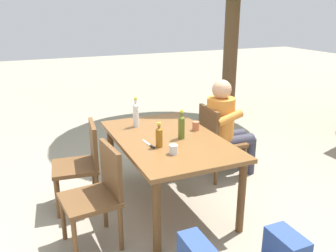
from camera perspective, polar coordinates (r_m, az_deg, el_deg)
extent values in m
plane|color=gray|center=(3.79, 0.00, -12.33)|extent=(24.00, 24.00, 0.00)
cube|color=brown|center=(3.48, 0.00, -2.19)|extent=(1.56, 0.97, 0.04)
cylinder|color=brown|center=(4.11, -9.12, -4.59)|extent=(0.07, 0.07, 0.69)
cylinder|color=brown|center=(2.92, -1.80, -14.53)|extent=(0.07, 0.07, 0.69)
cylinder|color=brown|center=(4.36, 1.17, -2.98)|extent=(0.07, 0.07, 0.69)
cylinder|color=brown|center=(3.26, 11.69, -11.16)|extent=(0.07, 0.07, 0.69)
cube|color=brown|center=(4.25, 8.80, -2.56)|extent=(0.45, 0.45, 0.04)
cube|color=brown|center=(4.08, 6.54, 0.07)|extent=(0.42, 0.05, 0.42)
cylinder|color=brown|center=(4.29, 12.15, -5.84)|extent=(0.04, 0.04, 0.41)
cylinder|color=brown|center=(4.58, 9.51, -4.07)|extent=(0.04, 0.04, 0.41)
cylinder|color=brown|center=(4.10, 7.71, -6.75)|extent=(0.04, 0.04, 0.41)
cylinder|color=brown|center=(4.40, 5.26, -4.82)|extent=(0.04, 0.04, 0.41)
cube|color=brown|center=(3.06, -12.50, -11.52)|extent=(0.48, 0.48, 0.04)
cube|color=brown|center=(3.01, -9.15, -6.92)|extent=(0.42, 0.08, 0.42)
cylinder|color=brown|center=(3.30, -16.48, -14.06)|extent=(0.04, 0.04, 0.41)
cylinder|color=brown|center=(2.99, -14.69, -17.65)|extent=(0.04, 0.04, 0.41)
cylinder|color=brown|center=(3.38, -10.07, -12.70)|extent=(0.04, 0.04, 0.41)
cylinder|color=brown|center=(3.08, -7.60, -16.00)|extent=(0.04, 0.04, 0.41)
cube|color=brown|center=(3.68, -14.73, -6.37)|extent=(0.49, 0.49, 0.04)
cube|color=brown|center=(3.60, -11.86, -2.73)|extent=(0.42, 0.09, 0.42)
cylinder|color=brown|center=(3.95, -17.38, -8.47)|extent=(0.04, 0.04, 0.41)
cylinder|color=brown|center=(3.61, -17.34, -11.12)|extent=(0.04, 0.04, 0.41)
cylinder|color=brown|center=(3.96, -11.84, -7.94)|extent=(0.04, 0.04, 0.41)
cylinder|color=brown|center=(3.62, -11.24, -10.54)|extent=(0.04, 0.04, 0.41)
cylinder|color=orange|center=(4.13, 8.40, 0.97)|extent=(0.32, 0.32, 0.52)
sphere|color=tan|center=(4.04, 8.64, 5.83)|extent=(0.22, 0.22, 0.22)
cylinder|color=#383847|center=(4.25, 11.17, -2.39)|extent=(0.14, 0.40, 0.14)
cylinder|color=#383847|center=(4.45, 13.13, -4.72)|extent=(0.11, 0.11, 0.45)
cylinder|color=orange|center=(3.96, 9.89, 1.29)|extent=(0.09, 0.31, 0.16)
cylinder|color=#383847|center=(4.39, 9.85, -1.64)|extent=(0.14, 0.40, 0.14)
cylinder|color=#383847|center=(4.58, 11.80, -3.93)|extent=(0.11, 0.11, 0.45)
cylinder|color=orange|center=(4.27, 7.12, 2.67)|extent=(0.09, 0.31, 0.16)
cylinder|color=#566623|center=(3.42, 2.17, -0.37)|extent=(0.06, 0.06, 0.21)
cone|color=#566623|center=(3.38, 2.20, 1.52)|extent=(0.06, 0.06, 0.03)
cylinder|color=#566623|center=(3.37, 2.20, 1.98)|extent=(0.03, 0.03, 0.03)
cylinder|color=yellow|center=(3.37, 2.21, 2.40)|extent=(0.03, 0.03, 0.02)
cylinder|color=white|center=(3.78, -5.17, 1.59)|extent=(0.06, 0.06, 0.23)
cone|color=white|center=(3.74, -5.23, 3.52)|extent=(0.06, 0.06, 0.03)
cylinder|color=white|center=(3.73, -5.24, 3.99)|extent=(0.03, 0.03, 0.03)
cylinder|color=yellow|center=(3.73, -5.26, 4.42)|extent=(0.03, 0.03, 0.03)
cylinder|color=#996019|center=(3.22, -1.43, -1.97)|extent=(0.06, 0.06, 0.17)
cone|color=#996019|center=(3.19, -1.44, -0.37)|extent=(0.06, 0.06, 0.02)
cylinder|color=#996019|center=(3.18, -1.45, 0.03)|extent=(0.03, 0.03, 0.02)
cylinder|color=yellow|center=(3.17, -1.45, 0.38)|extent=(0.03, 0.03, 0.02)
cylinder|color=#BC6B47|center=(3.68, 4.49, 0.03)|extent=(0.07, 0.07, 0.09)
cylinder|color=silver|center=(3.08, 0.87, -3.77)|extent=(0.08, 0.08, 0.08)
cube|color=silver|center=(3.33, -3.38, -2.76)|extent=(0.18, 0.04, 0.01)
cube|color=black|center=(3.24, -2.55, -3.33)|extent=(0.08, 0.03, 0.01)
cylinder|color=brown|center=(6.41, 10.09, 13.33)|extent=(0.25, 0.25, 2.79)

